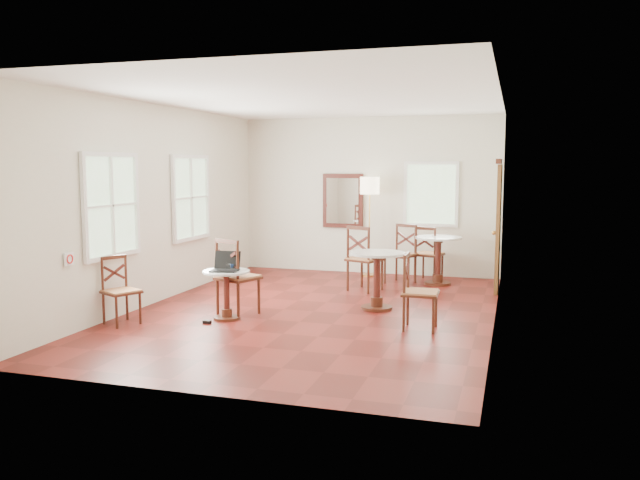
% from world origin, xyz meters
% --- Properties ---
extents(ground, '(7.00, 7.00, 0.00)m').
position_xyz_m(ground, '(0.00, 0.00, 0.00)').
color(ground, '#611510').
rests_on(ground, ground).
extents(room_shell, '(5.02, 7.02, 3.01)m').
position_xyz_m(room_shell, '(-0.06, 0.27, 1.89)').
color(room_shell, silver).
rests_on(room_shell, ground).
extents(cafe_table_near, '(0.63, 0.63, 0.67)m').
position_xyz_m(cafe_table_near, '(-1.00, -0.79, 0.42)').
color(cafe_table_near, '#451E11').
rests_on(cafe_table_near, ground).
extents(cafe_table_mid, '(0.79, 0.79, 0.84)m').
position_xyz_m(cafe_table_mid, '(0.83, 0.41, 0.52)').
color(cafe_table_mid, '#451E11').
rests_on(cafe_table_mid, ground).
extents(cafe_table_back, '(0.80, 0.80, 0.85)m').
position_xyz_m(cafe_table_back, '(1.45, 2.63, 0.52)').
color(cafe_table_back, '#451E11').
rests_on(cafe_table_back, ground).
extents(chair_near_a, '(0.64, 0.64, 1.08)m').
position_xyz_m(chair_near_a, '(-0.98, -0.50, 0.54)').
color(chair_near_a, '#451E11').
rests_on(chair_near_a, ground).
extents(chair_near_b, '(0.56, 0.56, 0.90)m').
position_xyz_m(chair_near_b, '(-2.22, -1.43, 0.45)').
color(chair_near_b, '#451E11').
rests_on(chair_near_b, ground).
extents(chair_mid_a, '(0.65, 0.65, 1.10)m').
position_xyz_m(chair_mid_a, '(0.34, 1.71, 0.55)').
color(chair_mid_a, '#451E11').
rests_on(chair_mid_a, ground).
extents(chair_mid_b, '(0.46, 0.46, 0.97)m').
position_xyz_m(chair_mid_b, '(1.57, -0.57, 0.49)').
color(chair_mid_b, '#451E11').
rests_on(chair_mid_b, ground).
extents(chair_back_a, '(0.56, 0.56, 0.99)m').
position_xyz_m(chair_back_a, '(1.24, 2.97, 0.49)').
color(chair_back_a, '#451E11').
rests_on(chair_back_a, ground).
extents(chair_back_b, '(0.62, 0.62, 1.04)m').
position_xyz_m(chair_back_b, '(0.81, 2.60, 0.52)').
color(chair_back_b, '#451E11').
rests_on(chair_back_b, ground).
extents(floor_lamp, '(0.36, 0.36, 1.87)m').
position_xyz_m(floor_lamp, '(0.10, 3.15, 1.59)').
color(floor_lamp, '#BF8C3F').
rests_on(floor_lamp, ground).
extents(laptop, '(0.39, 0.34, 0.26)m').
position_xyz_m(laptop, '(-1.00, -0.79, 0.73)').
color(laptop, black).
rests_on(laptop, cafe_table_near).
extents(mouse, '(0.11, 0.09, 0.03)m').
position_xyz_m(mouse, '(-0.84, -0.80, 0.69)').
color(mouse, black).
rests_on(mouse, cafe_table_near).
extents(navy_mug, '(0.11, 0.07, 0.09)m').
position_xyz_m(navy_mug, '(-0.94, -0.71, 0.71)').
color(navy_mug, '#0F1B35').
rests_on(navy_mug, cafe_table_near).
extents(water_glass, '(0.06, 0.06, 0.10)m').
position_xyz_m(water_glass, '(-0.97, -0.77, 0.72)').
color(water_glass, white).
rests_on(water_glass, cafe_table_near).
extents(power_adapter, '(0.10, 0.06, 0.04)m').
position_xyz_m(power_adapter, '(-1.14, -1.09, 0.02)').
color(power_adapter, black).
rests_on(power_adapter, ground).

